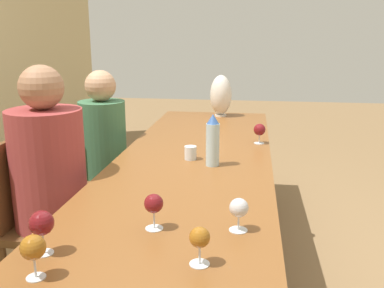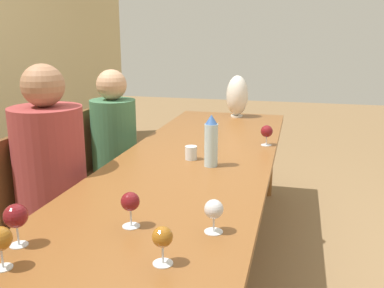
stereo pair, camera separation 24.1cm
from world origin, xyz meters
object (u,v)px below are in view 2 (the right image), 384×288
wine_glass_1 (16,217)px  wine_glass_4 (214,210)px  water_tumbler (191,153)px  person_near (53,177)px  wine_glass_0 (162,238)px  wine_glass_5 (0,240)px  wine_glass_2 (130,202)px  vase (237,96)px  person_far (116,146)px  chair_far (106,166)px  water_bottle (211,141)px  chair_near (42,210)px  wine_glass_3 (267,132)px

wine_glass_1 → wine_glass_4: bearing=-67.4°
water_tumbler → person_near: size_ratio=0.06×
wine_glass_0 → wine_glass_5: bearing=107.1°
wine_glass_2 → person_near: (0.56, 0.68, -0.14)m
vase → wine_glass_0: (-2.49, -0.13, -0.09)m
person_far → vase: bearing=-40.5°
vase → wine_glass_0: bearing=-177.1°
wine_glass_0 → chair_far: (1.61, 0.96, -0.33)m
wine_glass_0 → wine_glass_1: (-0.00, 0.52, 0.02)m
water_bottle → water_tumbler: water_bottle is taller
person_near → chair_near: bearing=90.0°
water_bottle → wine_glass_0: size_ratio=2.26×
vase → person_near: 1.87m
wine_glass_0 → wine_glass_4: bearing=-23.5°
wine_glass_0 → chair_far: chair_far is taller
water_tumbler → person_near: bearing=117.6°
water_tumbler → chair_near: bearing=114.9°
wine_glass_0 → chair_far: bearing=30.8°
water_tumbler → chair_near: (-0.35, 0.76, -0.28)m
wine_glass_5 → person_far: size_ratio=0.12×
chair_near → wine_glass_4: bearing=-116.2°
water_bottle → wine_glass_2: size_ratio=2.09×
chair_near → chair_far: bearing=0.0°
water_tumbler → chair_near: 0.89m
water_bottle → wine_glass_1: size_ratio=1.90×
wine_glass_2 → wine_glass_4: size_ratio=1.08×
wine_glass_0 → person_far: bearing=28.5°
vase → chair_near: 1.94m
water_bottle → wine_glass_0: bearing=-176.7°
vase → wine_glass_1: bearing=171.1°
wine_glass_3 → person_far: (0.04, 1.07, -0.17)m
water_tumbler → wine_glass_1: size_ratio=0.52×
wine_glass_2 → chair_near: bearing=53.8°
water_bottle → person_near: person_near is taller
water_tumbler → chair_far: 0.94m
water_bottle → wine_glass_4: size_ratio=2.27×
wine_glass_3 → wine_glass_4: 1.31m
water_tumbler → water_bottle: bearing=-125.3°
wine_glass_2 → person_near: 0.89m
wine_glass_3 → chair_near: chair_near is taller
water_tumbler → wine_glass_4: bearing=-160.8°
wine_glass_4 → person_far: 1.68m
water_bottle → wine_glass_3: bearing=-26.3°
vase → chair_near: size_ratio=0.40×
water_bottle → wine_glass_4: water_bottle is taller
wine_glass_1 → wine_glass_4: wine_glass_1 is taller
wine_glass_1 → chair_near: size_ratio=0.17×
wine_glass_1 → wine_glass_3: (1.57, -0.72, -0.02)m
vase → water_bottle: bearing=-177.3°
vase → wine_glass_2: bearing=178.2°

